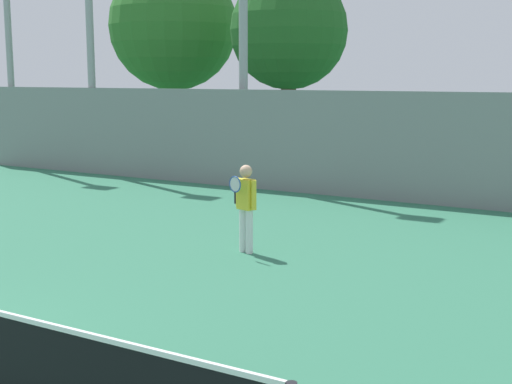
{
  "coord_description": "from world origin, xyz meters",
  "views": [
    {
      "loc": [
        7.95,
        -4.54,
        3.34
      ],
      "look_at": [
        0.49,
        7.99,
        0.97
      ],
      "focal_mm": 50.0,
      "sensor_mm": 36.0,
      "label": 1
    }
  ],
  "objects": [
    {
      "name": "tree_green_broad",
      "position": [
        -4.05,
        17.88,
        4.88
      ],
      "size": [
        4.12,
        4.12,
        6.99
      ],
      "color": "brown",
      "rests_on": "ground_plane"
    },
    {
      "name": "tennis_player",
      "position": [
        0.98,
        6.79,
        0.96
      ],
      "size": [
        0.51,
        0.46,
        1.69
      ],
      "rotation": [
        0.0,
        0.0,
        -0.27
      ],
      "color": "silver",
      "rests_on": "ground_plane"
    },
    {
      "name": "back_fence",
      "position": [
        0.0,
        13.65,
        1.48
      ],
      "size": [
        29.08,
        0.06,
        2.95
      ],
      "color": "gray",
      "rests_on": "ground_plane"
    },
    {
      "name": "tree_green_tall",
      "position": [
        -9.79,
        18.82,
        5.3
      ],
      "size": [
        5.11,
        5.11,
        7.88
      ],
      "color": "brown",
      "rests_on": "ground_plane"
    }
  ]
}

